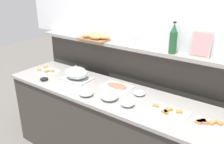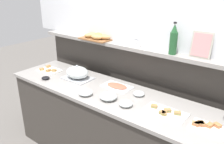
% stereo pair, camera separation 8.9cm
% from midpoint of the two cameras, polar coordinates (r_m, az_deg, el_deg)
% --- Properties ---
extents(ground_plane, '(12.00, 12.00, 0.00)m').
position_cam_midpoint_polar(ground_plane, '(3.33, 5.71, -15.75)').
color(ground_plane, slate).
extents(buffet_counter, '(2.61, 0.66, 0.93)m').
position_cam_midpoint_polar(buffet_counter, '(2.65, -0.67, -14.16)').
color(buffet_counter, '#3D3833').
rests_on(buffet_counter, ground_plane).
extents(back_ledge_unit, '(2.88, 0.22, 1.33)m').
position_cam_midpoint_polar(back_ledge_unit, '(2.89, 5.27, -5.64)').
color(back_ledge_unit, '#3D3833').
rests_on(back_ledge_unit, ground_plane).
extents(sandwich_platter_side, '(0.29, 0.21, 0.04)m').
position_cam_midpoint_polar(sandwich_platter_side, '(3.08, -16.37, 0.26)').
color(sandwich_platter_side, white).
rests_on(sandwich_platter_side, buffet_counter).
extents(sandwich_platter_front, '(0.37, 0.20, 0.04)m').
position_cam_midpoint_polar(sandwich_platter_front, '(2.12, 12.04, -9.27)').
color(sandwich_platter_front, white).
rests_on(sandwich_platter_front, buffet_counter).
extents(sandwich_platter_rear, '(0.30, 0.18, 0.04)m').
position_cam_midpoint_polar(sandwich_platter_rear, '(2.03, 21.57, -11.91)').
color(sandwich_platter_rear, white).
rests_on(sandwich_platter_rear, buffet_counter).
extents(cold_cuts_platter, '(0.32, 0.19, 0.02)m').
position_cam_midpoint_polar(cold_cuts_platter, '(2.53, 0.20, -3.49)').
color(cold_cuts_platter, white).
rests_on(cold_cuts_platter, buffet_counter).
extents(serving_cloche, '(0.34, 0.24, 0.17)m').
position_cam_midpoint_polar(serving_cloche, '(2.75, -9.62, -0.34)').
color(serving_cloche, '#B7BABF').
rests_on(serving_cloche, buffet_counter).
extents(glass_bowl_large, '(0.12, 0.12, 0.05)m').
position_cam_midpoint_polar(glass_bowl_large, '(2.37, 5.60, -5.16)').
color(glass_bowl_large, silver).
rests_on(glass_bowl_large, buffet_counter).
extents(glass_bowl_medium, '(0.15, 0.15, 0.06)m').
position_cam_midpoint_polar(glass_bowl_medium, '(2.37, -7.39, -5.12)').
color(glass_bowl_medium, silver).
rests_on(glass_bowl_medium, buffet_counter).
extents(glass_bowl_small, '(0.13, 0.13, 0.05)m').
position_cam_midpoint_polar(glass_bowl_small, '(2.17, 2.59, -7.65)').
color(glass_bowl_small, silver).
rests_on(glass_bowl_small, buffet_counter).
extents(glass_bowl_extra, '(0.17, 0.17, 0.07)m').
position_cam_midpoint_polar(glass_bowl_extra, '(2.27, -1.77, -6.00)').
color(glass_bowl_extra, silver).
rests_on(glass_bowl_extra, buffet_counter).
extents(condiment_bowl_cream, '(0.09, 0.09, 0.03)m').
position_cam_midpoint_polar(condiment_bowl_cream, '(2.83, -17.06, -1.63)').
color(condiment_bowl_cream, black).
rests_on(condiment_bowl_cream, buffet_counter).
extents(wine_bottle_green, '(0.08, 0.08, 0.32)m').
position_cam_midpoint_polar(wine_bottle_green, '(2.37, 13.62, 7.72)').
color(wine_bottle_green, '#23562D').
rests_on(wine_bottle_green, back_ledge_unit).
extents(salt_shaker, '(0.03, 0.03, 0.09)m').
position_cam_midpoint_polar(salt_shaker, '(2.60, 4.48, 7.19)').
color(salt_shaker, white).
rests_on(salt_shaker, back_ledge_unit).
extents(pepper_shaker, '(0.03, 0.03, 0.09)m').
position_cam_midpoint_polar(pepper_shaker, '(2.58, 5.31, 7.04)').
color(pepper_shaker, white).
rests_on(pepper_shaker, back_ledge_unit).
extents(bread_basket, '(0.40, 0.26, 0.08)m').
position_cam_midpoint_polar(bread_basket, '(2.91, -4.95, 8.57)').
color(bread_basket, brown).
rests_on(bread_basket, back_ledge_unit).
extents(framed_picture, '(0.19, 0.06, 0.24)m').
position_cam_midpoint_polar(framed_picture, '(2.35, 19.79, 6.38)').
color(framed_picture, '#B2AD9E').
rests_on(framed_picture, back_ledge_unit).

